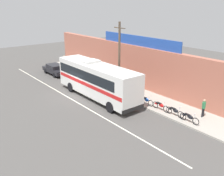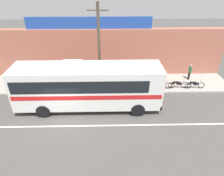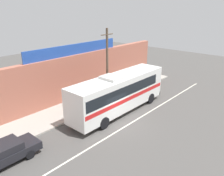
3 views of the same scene
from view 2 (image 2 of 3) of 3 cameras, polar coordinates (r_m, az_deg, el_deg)
The scene contains 12 objects.
ground_plane at distance 15.42m, azimuth -13.91°, elevation -8.63°, with size 70.00×70.00×0.00m, color #4F4C49.
sidewalk_slab at distance 19.60m, azimuth -11.12°, elevation 1.19°, with size 30.00×3.60×0.14m, color #A8A399.
storefront_facade at distance 20.55m, azimuth -10.90°, elevation 9.83°, with size 30.00×0.70×4.80m, color #B26651.
storefront_billboard at distance 19.50m, azimuth -6.63°, elevation 18.12°, with size 11.79×0.12×1.10m, color #234CAD.
road_center_stripe at distance 14.83m, azimuth -14.50°, elevation -10.58°, with size 30.00×0.14×0.01m, color silver.
intercity_bus at distance 15.20m, azimuth -7.25°, elevation 0.95°, with size 11.08×2.67×3.78m.
utility_pole at distance 16.36m, azimuth -3.71°, elevation 10.93°, with size 1.60×0.22×7.51m.
motorcycle_black at distance 18.67m, azimuth 13.95°, elevation 0.98°, with size 1.89×0.56×0.94m.
motorcycle_purple at distance 18.25m, azimuth 8.55°, elevation 0.86°, with size 1.87×0.56×0.94m.
motorcycle_green at distance 19.18m, azimuth 18.39°, elevation 1.09°, with size 1.86×0.56×0.94m.
motorcycle_orange at distance 19.67m, azimuth 22.65°, elevation 0.99°, with size 1.83×0.56×0.94m.
pedestrian_by_curb at distance 20.97m, azimuth 21.50°, elevation 4.62°, with size 0.30×0.48×1.59m.
Camera 2 is at (3.41, -11.61, 9.57)m, focal length 31.81 mm.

